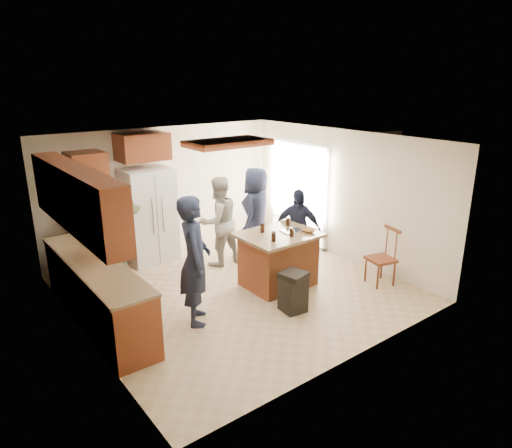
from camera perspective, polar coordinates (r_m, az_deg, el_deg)
room_shell at (r=11.45m, az=10.87°, el=4.70°), size 8.00×5.20×5.00m
person_front_left at (r=6.50m, az=-7.67°, el=-4.56°), size 0.77×0.85×1.90m
person_behind_left at (r=8.54m, az=-4.69°, el=0.34°), size 0.83×0.52×1.70m
person_behind_right at (r=8.98m, az=0.01°, el=1.52°), size 1.03×0.94×1.77m
person_side_right at (r=8.39m, az=5.16°, el=-0.67°), size 0.88×0.99×1.51m
person_counter at (r=7.25m, az=-16.40°, el=-3.27°), size 0.80×1.24×1.77m
left_cabinetry at (r=6.84m, az=-20.05°, el=-4.32°), size 0.64×3.00×2.30m
back_wall_units at (r=8.61m, az=-18.38°, el=3.30°), size 1.80×0.60×2.45m
refrigerator at (r=8.94m, az=-13.21°, el=1.07°), size 0.90×0.76×1.80m
kitchen_island at (r=7.76m, az=2.80°, el=-4.38°), size 1.28×1.03×0.93m
island_items at (r=7.61m, az=4.37°, el=-0.85°), size 0.92×0.62×0.15m
trash_bin at (r=7.00m, az=4.66°, el=-8.40°), size 0.43×0.43×0.63m
spindle_chair at (r=8.10m, az=15.46°, el=-4.23°), size 0.51×0.51×0.99m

